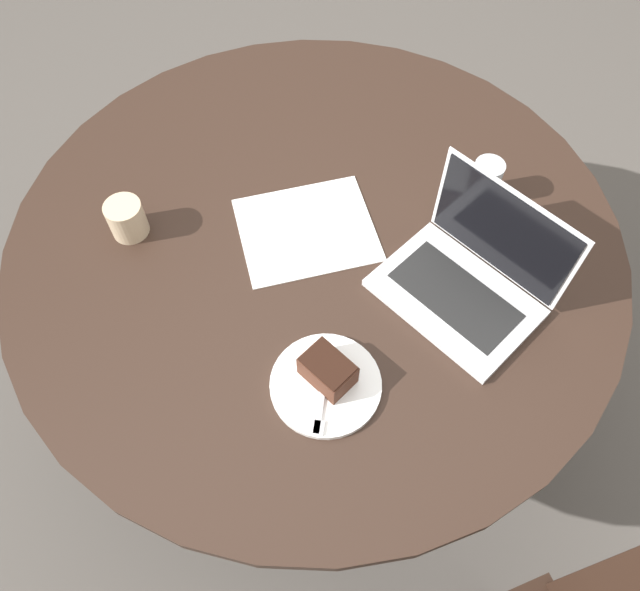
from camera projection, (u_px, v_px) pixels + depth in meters
name	position (u px, v px, depth m)	size (l,w,h in m)	color
ground_plane	(317.00, 369.00, 2.00)	(12.00, 12.00, 0.00)	#4C4742
dining_table	(315.00, 269.00, 1.51)	(1.38, 1.38, 0.71)	black
paper_document	(308.00, 229.00, 1.41)	(0.39, 0.38, 0.00)	white
plate	(326.00, 385.00, 1.20)	(0.22, 0.22, 0.01)	white
cake_slice	(328.00, 370.00, 1.18)	(0.07, 0.10, 0.06)	#472619
fork	(321.00, 401.00, 1.18)	(0.15, 0.11, 0.00)	silver
coffee_glass	(127.00, 219.00, 1.37)	(0.08, 0.08, 0.09)	#C6AD89
water_glass	(485.00, 181.00, 1.41)	(0.07, 0.07, 0.11)	silver
laptop	(468.00, 279.00, 1.28)	(0.25, 0.34, 0.25)	silver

